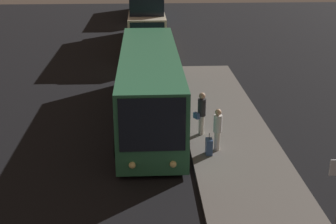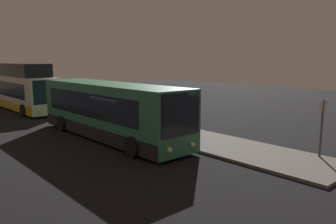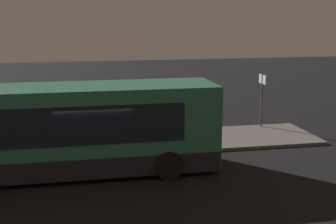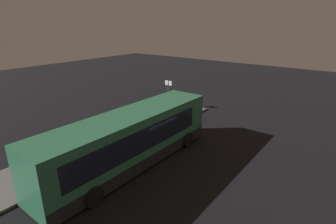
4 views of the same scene
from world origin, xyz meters
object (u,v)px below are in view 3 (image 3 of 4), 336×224
(passenger_boarding, at_px, (109,126))
(sign_post, at_px, (262,93))
(suitcase, at_px, (156,140))
(bus_lead, at_px, (48,132))
(passenger_waiting, at_px, (146,124))

(passenger_boarding, bearing_deg, sign_post, 168.69)
(suitcase, bearing_deg, bus_lead, -152.52)
(passenger_boarding, xyz_separation_m, passenger_waiting, (1.55, 0.44, -0.07))
(bus_lead, height_order, passenger_boarding, bus_lead)
(passenger_waiting, distance_m, sign_post, 6.45)
(passenger_boarding, relative_size, suitcase, 2.11)
(bus_lead, bearing_deg, passenger_boarding, 42.99)
(passenger_waiting, bearing_deg, bus_lead, -92.24)
(bus_lead, distance_m, passenger_boarding, 3.08)
(bus_lead, relative_size, passenger_boarding, 6.46)
(sign_post, bearing_deg, passenger_waiting, -159.47)
(bus_lead, relative_size, sign_post, 4.54)
(suitcase, xyz_separation_m, sign_post, (5.64, 2.61, 1.33))
(bus_lead, xyz_separation_m, passenger_waiting, (3.78, 2.51, -0.48))
(passenger_boarding, bearing_deg, suitcase, 151.37)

